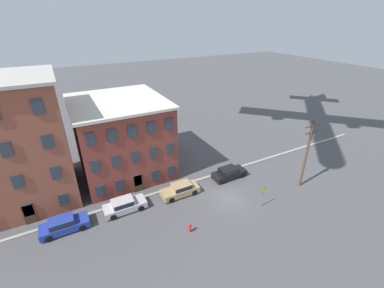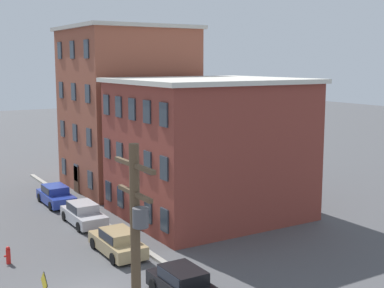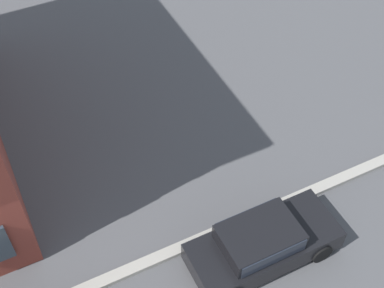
# 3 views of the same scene
# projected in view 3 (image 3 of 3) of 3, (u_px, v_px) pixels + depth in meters

# --- Properties ---
(kerb_strip) EXTENTS (56.00, 0.36, 0.16)m
(kerb_strip) POSITION_uv_depth(u_px,v_px,m) (167.00, 254.00, 15.69)
(kerb_strip) COLOR #9E998E
(kerb_strip) RESTS_ON ground_plane
(car_black) EXTENTS (4.40, 1.92, 1.43)m
(car_black) POSITION_uv_depth(u_px,v_px,m) (262.00, 242.00, 15.18)
(car_black) COLOR black
(car_black) RESTS_ON ground_plane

